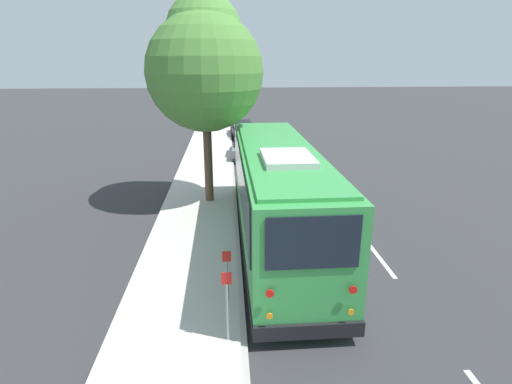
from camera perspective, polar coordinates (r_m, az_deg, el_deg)
ground_plane at (r=13.92m, az=5.94°, el=-7.45°), size 160.00×160.00×0.00m
sidewalk_slab at (r=13.76m, az=-9.30°, el=-7.59°), size 80.00×3.03×0.15m
curb_strip at (r=13.70m, az=-2.63°, el=-7.48°), size 80.00×0.14×0.15m
shuttle_bus at (r=13.34m, az=3.09°, el=0.31°), size 11.06×2.75×3.55m
parked_sedan_gray at (r=26.17m, az=-1.40°, el=6.44°), size 4.60×1.99×1.32m
parked_sedan_black at (r=32.98m, az=-1.95°, el=8.90°), size 4.76×1.93×1.28m
street_tree at (r=16.90m, az=-7.35°, el=17.68°), size 4.73×4.73×8.48m
sign_post_near at (r=8.96m, az=-4.13°, el=-15.92°), size 0.06×0.22×1.67m
sign_post_far at (r=10.31m, az=-4.14°, el=-11.80°), size 0.06×0.22×1.39m
lane_stripe_mid at (r=13.49m, az=17.35°, el=-9.13°), size 2.40×0.14×0.01m
lane_stripe_ahead at (r=18.73m, az=10.90°, el=-0.76°), size 2.40×0.14×0.01m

